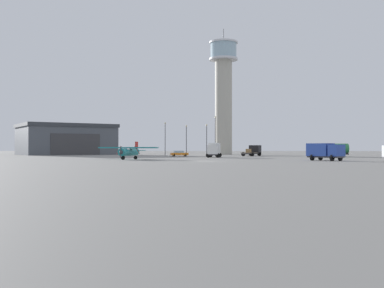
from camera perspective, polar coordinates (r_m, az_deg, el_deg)
ground_plane at (r=69.87m, az=1.49°, el=-2.19°), size 400.00×400.00×0.00m
control_tower at (r=134.28m, az=4.03°, el=6.96°), size 8.38×8.38×37.54m
hangar at (r=139.43m, az=-15.72°, el=0.56°), size 32.99×31.45×9.03m
airplane_teal at (r=80.71m, az=-7.99°, el=-0.89°), size 10.94×8.54×3.22m
truck_flatbed_black at (r=113.16m, az=7.77°, el=-0.86°), size 5.59×7.54×2.70m
truck_box_blue at (r=75.44m, az=16.53°, el=-0.83°), size 5.70×5.89×2.80m
truck_box_white at (r=95.87m, az=2.83°, el=-0.70°), size 3.41×5.79×3.11m
truck_fuel_tanker_green at (r=107.60m, az=17.56°, el=-0.66°), size 6.55×3.33×3.04m
car_orange at (r=105.98m, az=-1.66°, el=-1.20°), size 4.43×3.01×1.37m
light_post_west at (r=119.64m, az=-3.43°, el=1.06°), size 0.44×0.44×8.88m
light_post_east at (r=115.38m, az=2.97°, el=1.45°), size 0.44×0.44×10.18m
light_post_north at (r=113.14m, az=1.87°, el=0.92°), size 0.44×0.44×8.04m
light_post_centre at (r=113.97m, az=-0.73°, el=0.86°), size 0.44×0.44×7.85m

